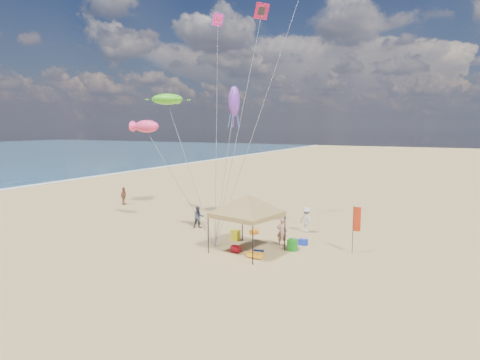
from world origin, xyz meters
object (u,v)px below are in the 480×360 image
(canopy_tent, at_px, (247,196))
(person_near_a, at_px, (282,232))
(beach_cart, at_px, (255,255))
(chair_green, at_px, (292,245))
(cooler_red, at_px, (236,249))
(person_near_c, at_px, (307,220))
(person_near_b, at_px, (198,217))
(feather_flag, at_px, (356,222))
(chair_yellow, at_px, (235,235))
(cooler_blue, at_px, (303,242))
(person_far_a, at_px, (124,196))

(canopy_tent, bearing_deg, person_near_a, 58.13)
(beach_cart, bearing_deg, person_near_a, 81.76)
(chair_green, xyz_separation_m, beach_cart, (-1.41, -2.35, -0.15))
(canopy_tent, relative_size, beach_cart, 7.25)
(cooler_red, relative_size, person_near_c, 0.29)
(cooler_red, relative_size, chair_green, 0.77)
(beach_cart, distance_m, person_near_b, 8.00)
(feather_flag, height_order, chair_yellow, feather_flag)
(cooler_blue, bearing_deg, canopy_tent, -131.37)
(person_near_b, bearing_deg, canopy_tent, -77.77)
(person_near_a, relative_size, person_far_a, 1.03)
(person_near_c, height_order, person_far_a, person_near_c)
(cooler_red, distance_m, chair_green, 3.49)
(beach_cart, xyz_separation_m, person_near_b, (-6.68, 4.35, 0.64))
(canopy_tent, relative_size, chair_yellow, 9.33)
(canopy_tent, xyz_separation_m, person_far_a, (-17.22, 7.96, -2.55))
(chair_green, distance_m, person_near_c, 4.53)
(canopy_tent, distance_m, person_near_c, 6.73)
(canopy_tent, height_order, person_near_c, canopy_tent)
(canopy_tent, xyz_separation_m, cooler_blue, (2.57, 2.91, -3.23))
(feather_flag, height_order, beach_cart, feather_flag)
(feather_flag, xyz_separation_m, beach_cart, (-4.96, -3.40, -1.75))
(canopy_tent, distance_m, feather_flag, 6.60)
(person_near_b, bearing_deg, chair_yellow, -68.25)
(cooler_red, height_order, person_near_b, person_near_b)
(cooler_red, xyz_separation_m, cooler_blue, (3.16, 3.25, 0.00))
(cooler_blue, height_order, person_near_a, person_near_a)
(person_near_c, distance_m, person_far_a, 19.13)
(cooler_blue, distance_m, beach_cart, 4.09)
(canopy_tent, height_order, person_near_b, canopy_tent)
(chair_yellow, relative_size, person_near_c, 0.38)
(feather_flag, height_order, chair_green, feather_flag)
(feather_flag, xyz_separation_m, person_far_a, (-23.13, 5.40, -1.08))
(cooler_blue, height_order, beach_cart, cooler_blue)
(person_near_b, relative_size, person_far_a, 0.97)
(feather_flag, bearing_deg, canopy_tent, -156.50)
(chair_yellow, relative_size, person_near_a, 0.39)
(cooler_blue, bearing_deg, person_far_a, 165.68)
(chair_yellow, height_order, person_near_c, person_near_c)
(person_near_a, relative_size, person_near_c, 0.97)
(beach_cart, bearing_deg, cooler_blue, 66.57)
(cooler_blue, height_order, chair_yellow, chair_yellow)
(chair_green, bearing_deg, feather_flag, 16.43)
(beach_cart, xyz_separation_m, person_near_a, (0.44, 3.06, 0.69))
(chair_green, relative_size, person_near_a, 0.39)
(cooler_blue, relative_size, person_far_a, 0.31)
(canopy_tent, relative_size, person_near_c, 3.54)
(chair_yellow, height_order, beach_cart, chair_yellow)
(feather_flag, distance_m, person_near_b, 11.74)
(beach_cart, bearing_deg, person_far_a, 154.16)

